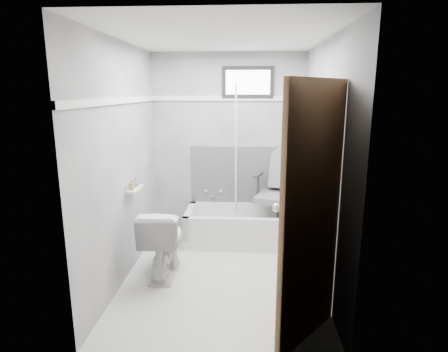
# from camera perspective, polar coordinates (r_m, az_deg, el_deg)

# --- Properties ---
(floor) EXTENTS (2.60, 2.60, 0.00)m
(floor) POSITION_cam_1_polar(r_m,az_deg,el_deg) (4.12, -0.30, -14.79)
(floor) COLOR silver
(floor) RESTS_ON ground
(ceiling) EXTENTS (2.60, 2.60, 0.00)m
(ceiling) POSITION_cam_1_polar(r_m,az_deg,el_deg) (3.69, -0.35, 20.45)
(ceiling) COLOR silver
(ceiling) RESTS_ON floor
(wall_back) EXTENTS (2.00, 0.02, 2.40)m
(wall_back) POSITION_cam_1_polar(r_m,az_deg,el_deg) (5.00, 0.65, 4.64)
(wall_back) COLOR slate
(wall_back) RESTS_ON floor
(wall_front) EXTENTS (2.00, 0.02, 2.40)m
(wall_front) POSITION_cam_1_polar(r_m,az_deg,el_deg) (2.46, -2.29, -3.94)
(wall_front) COLOR slate
(wall_front) RESTS_ON floor
(wall_left) EXTENTS (0.02, 2.60, 2.40)m
(wall_left) POSITION_cam_1_polar(r_m,az_deg,el_deg) (3.91, -15.10, 1.92)
(wall_left) COLOR slate
(wall_left) RESTS_ON floor
(wall_right) EXTENTS (0.02, 2.60, 2.40)m
(wall_right) POSITION_cam_1_polar(r_m,az_deg,el_deg) (3.79, 14.95, 1.58)
(wall_right) COLOR slate
(wall_right) RESTS_ON floor
(bathtub) EXTENTS (1.50, 0.70, 0.42)m
(bathtub) POSITION_cam_1_polar(r_m,az_deg,el_deg) (4.88, 3.13, -7.60)
(bathtub) COLOR silver
(bathtub) RESTS_ON floor
(office_chair) EXTENTS (0.79, 0.79, 1.10)m
(office_chair) POSITION_cam_1_polar(r_m,az_deg,el_deg) (4.79, 8.39, -2.35)
(office_chair) COLOR slate
(office_chair) RESTS_ON bathtub
(toilet) EXTENTS (0.43, 0.75, 0.73)m
(toilet) POSITION_cam_1_polar(r_m,az_deg,el_deg) (4.05, -9.23, -9.80)
(toilet) COLOR silver
(toilet) RESTS_ON floor
(door) EXTENTS (0.78, 0.78, 2.00)m
(door) POSITION_cam_1_polar(r_m,az_deg,el_deg) (2.64, 19.70, -8.12)
(door) COLOR #52391E
(door) RESTS_ON floor
(window) EXTENTS (0.66, 0.04, 0.40)m
(window) POSITION_cam_1_polar(r_m,az_deg,el_deg) (4.93, 3.66, 14.06)
(window) COLOR black
(window) RESTS_ON wall_back
(backerboard) EXTENTS (1.50, 0.02, 0.78)m
(backerboard) POSITION_cam_1_polar(r_m,az_deg,el_deg) (5.06, 3.46, 0.10)
(backerboard) COLOR #4C4C4F
(backerboard) RESTS_ON wall_back
(trim_back) EXTENTS (2.00, 0.02, 0.06)m
(trim_back) POSITION_cam_1_polar(r_m,az_deg,el_deg) (4.94, 0.66, 11.76)
(trim_back) COLOR white
(trim_back) RESTS_ON wall_back
(trim_left) EXTENTS (0.02, 2.60, 0.06)m
(trim_left) POSITION_cam_1_polar(r_m,az_deg,el_deg) (3.85, -15.45, 11.02)
(trim_left) COLOR white
(trim_left) RESTS_ON wall_left
(pole) EXTENTS (0.02, 0.39, 1.92)m
(pole) POSITION_cam_1_polar(r_m,az_deg,el_deg) (4.79, 1.82, 2.44)
(pole) COLOR white
(pole) RESTS_ON bathtub
(shelf) EXTENTS (0.10, 0.32, 0.02)m
(shelf) POSITION_cam_1_polar(r_m,az_deg,el_deg) (4.07, -13.40, -1.93)
(shelf) COLOR silver
(shelf) RESTS_ON wall_left
(soap_bottle_a) EXTENTS (0.05, 0.05, 0.11)m
(soap_bottle_a) POSITION_cam_1_polar(r_m,az_deg,el_deg) (3.98, -13.92, -1.30)
(soap_bottle_a) COLOR #9B8A4D
(soap_bottle_a) RESTS_ON shelf
(soap_bottle_b) EXTENTS (0.09, 0.09, 0.10)m
(soap_bottle_b) POSITION_cam_1_polar(r_m,az_deg,el_deg) (4.11, -13.34, -0.91)
(soap_bottle_b) COLOR slate
(soap_bottle_b) RESTS_ON shelf
(faucet) EXTENTS (0.26, 0.10, 0.16)m
(faucet) POSITION_cam_1_polar(r_m,az_deg,el_deg) (5.12, -1.62, -2.61)
(faucet) COLOR silver
(faucet) RESTS_ON wall_back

